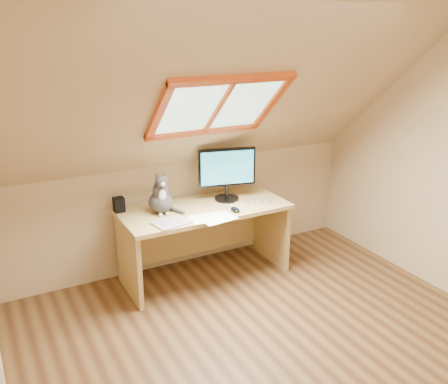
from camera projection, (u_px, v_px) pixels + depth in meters
ground at (288, 362)px, 3.45m from camera, size 3.50×3.50×0.00m
room_shell at (308, 167)px, 2.90m from camera, size 3.52×3.52×2.41m
desk at (201, 227)px, 4.52m from camera, size 1.48×0.65×0.68m
monitor at (227, 171)px, 4.48m from camera, size 0.52×0.22×0.48m
cat at (161, 198)px, 4.24m from camera, size 0.23×0.27×0.38m
desk_speaker at (119, 205)px, 4.27m from camera, size 0.09×0.09×0.13m
graphics_tablet at (172, 223)px, 4.05m from camera, size 0.32×0.25×0.01m
mouse at (235, 210)px, 4.29m from camera, size 0.07×0.11×0.03m
papers at (211, 218)px, 4.15m from camera, size 0.33×0.27×0.00m
cables at (251, 203)px, 4.47m from camera, size 0.51×0.26×0.01m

